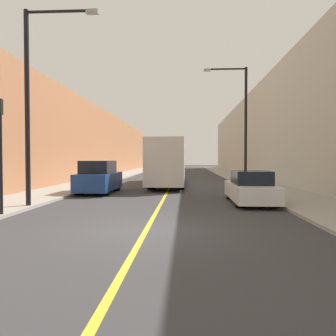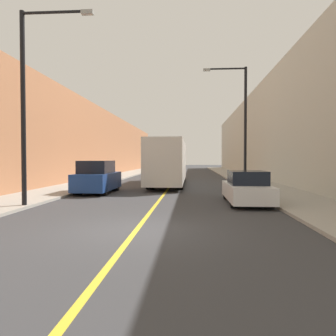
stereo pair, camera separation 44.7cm
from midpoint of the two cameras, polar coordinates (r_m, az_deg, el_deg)
ground_plane at (r=9.71m, az=-5.18°, el=-10.77°), size 200.00×200.00×0.00m
sidewalk_left at (r=40.27m, az=-8.61°, el=-1.26°), size 3.30×72.00×0.12m
sidewalk_right at (r=39.81m, az=10.98°, el=-1.31°), size 3.30×72.00×0.12m
building_row_left at (r=41.16m, az=-13.62°, el=4.13°), size 4.00×72.00×7.81m
building_row_right at (r=40.51m, az=16.16°, el=5.51°), size 4.00×72.00×9.73m
road_center_line at (r=39.46m, az=1.13°, el=-1.39°), size 0.16×72.00×0.01m
bus at (r=26.04m, az=-0.36°, el=1.10°), size 2.51×12.62×3.42m
parked_suv_left at (r=20.31m, az=-12.54°, el=-1.73°), size 1.90×4.70×1.96m
car_right_near at (r=15.68m, az=13.36°, el=-3.51°), size 1.80×4.76×1.52m
street_lamp_left at (r=15.11m, az=-23.15°, el=11.83°), size 3.13×0.24×8.12m
street_lamp_right at (r=24.39m, az=12.24°, el=8.46°), size 3.13×0.24×8.52m
traffic_light at (r=13.03m, az=-28.02°, el=2.56°), size 0.16×0.18×4.06m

